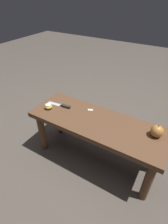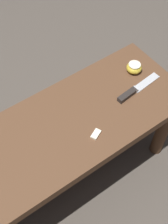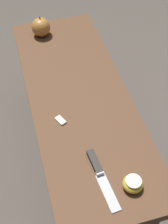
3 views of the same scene
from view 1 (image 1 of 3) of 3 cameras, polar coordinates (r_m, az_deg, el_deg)
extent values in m
plane|color=#4C443D|center=(1.66, 3.44, -14.77)|extent=(8.00, 8.00, 0.00)
cube|color=brown|center=(1.36, 4.06, -3.61)|extent=(1.08, 0.39, 0.04)
cylinder|color=brown|center=(1.65, -13.51, -6.45)|extent=(0.06, 0.06, 0.40)
cylinder|color=brown|center=(1.36, 20.09, -20.54)|extent=(0.06, 0.06, 0.40)
cylinder|color=brown|center=(1.80, -7.81, -1.57)|extent=(0.06, 0.06, 0.40)
cylinder|color=brown|center=(1.53, 22.63, -12.83)|extent=(0.06, 0.06, 0.40)
cube|color=#B7BABF|center=(1.56, -9.53, 2.59)|extent=(0.13, 0.04, 0.00)
cube|color=#B7BABF|center=(1.52, -7.50, 2.22)|extent=(0.01, 0.03, 0.02)
cube|color=#282321|center=(1.50, -6.07, 1.85)|extent=(0.09, 0.03, 0.02)
sphere|color=#B27233|center=(1.30, 22.72, -5.78)|extent=(0.09, 0.09, 0.09)
cylinder|color=#4C3319|center=(1.27, 23.21, -4.19)|extent=(0.01, 0.01, 0.02)
ellipsoid|color=gold|center=(1.50, -11.52, 1.74)|extent=(0.06, 0.06, 0.04)
cylinder|color=silver|center=(1.49, -11.61, 2.33)|extent=(0.05, 0.05, 0.00)
cube|color=silver|center=(1.46, 2.07, 0.62)|extent=(0.05, 0.04, 0.01)
camera|label=2|loc=(1.51, 30.28, 36.59)|focal=50.00mm
camera|label=3|loc=(1.72, -21.05, 35.69)|focal=50.00mm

